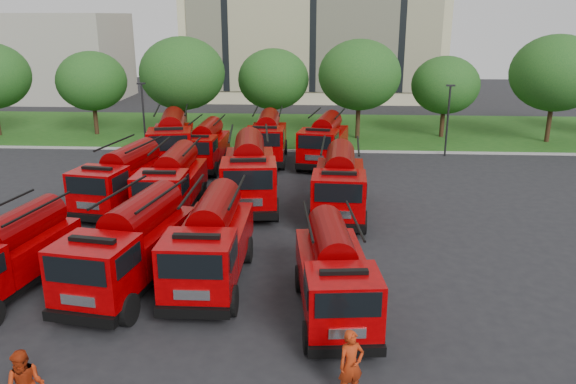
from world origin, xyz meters
name	(u,v)px	position (x,y,z in m)	size (l,w,h in m)	color
ground	(253,244)	(0.00, 0.00, 0.00)	(140.00, 140.00, 0.00)	black
lawn	(287,130)	(0.00, 26.00, 0.06)	(70.00, 16.00, 0.12)	#134412
curb	(281,150)	(0.00, 17.90, 0.07)	(70.00, 0.30, 0.14)	gray
side_building	(45,57)	(-30.00, 44.00, 5.00)	(18.00, 12.00, 10.00)	gray
tree_1	(92,81)	(-16.00, 23.00, 4.55)	(5.71, 5.71, 6.98)	#382314
tree_2	(182,73)	(-8.00, 21.50, 5.35)	(6.72, 6.72, 8.22)	#382314
tree_3	(273,79)	(-1.00, 24.00, 4.68)	(5.88, 5.88, 7.19)	#382314
tree_4	(360,75)	(6.00, 22.50, 5.22)	(6.55, 6.55, 8.01)	#382314
tree_5	(445,85)	(13.00, 23.50, 4.35)	(5.46, 5.46, 6.68)	#382314
tree_6	(556,73)	(21.00, 22.00, 5.49)	(6.89, 6.89, 8.42)	#382314
lamp_post_0	(143,113)	(-10.00, 17.20, 2.90)	(0.60, 0.25, 5.11)	black
lamp_post_1	(448,116)	(12.00, 17.20, 2.90)	(0.60, 0.25, 5.11)	black
fire_truck_0	(7,255)	(-8.27, -5.05, 1.47)	(3.14, 6.67, 2.92)	black
fire_truck_1	(131,246)	(-3.98, -4.29, 1.63)	(3.57, 7.43, 3.24)	black
fire_truck_2	(211,242)	(-1.11, -3.70, 1.61)	(2.61, 7.04, 3.20)	black
fire_truck_3	(334,273)	(3.45, -5.85, 1.47)	(2.87, 6.62, 2.92)	black
fire_truck_4	(123,178)	(-7.38, 4.71, 1.58)	(3.46, 7.18, 3.14)	black
fire_truck_5	(173,182)	(-4.58, 4.16, 1.58)	(2.60, 6.93, 3.14)	black
fire_truck_6	(249,172)	(-0.81, 5.62, 1.78)	(3.54, 8.03, 3.54)	black
fire_truck_7	(339,183)	(3.93, 4.17, 1.65)	(2.92, 7.31, 3.27)	black
fire_truck_8	(172,140)	(-6.90, 13.17, 1.78)	(4.16, 8.13, 3.53)	black
fire_truck_9	(205,145)	(-4.66, 13.03, 1.49)	(2.48, 6.55, 2.96)	black
fire_truck_10	(267,138)	(-0.72, 15.14, 1.63)	(2.77, 7.17, 3.23)	black
fire_truck_11	(324,140)	(3.21, 14.61, 1.61)	(3.63, 7.34, 3.20)	black
firefighter_2	(318,290)	(2.94, -4.23, 0.00)	(1.03, 0.58, 1.75)	#95260B
firefighter_3	(346,277)	(4.01, -3.15, 0.00)	(1.06, 0.54, 1.63)	black
firefighter_4	(180,244)	(-3.25, -0.20, 0.00)	(0.86, 0.56, 1.76)	black
firefighter_5	(323,241)	(3.15, 0.53, 0.00)	(1.52, 0.66, 1.64)	#95260B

